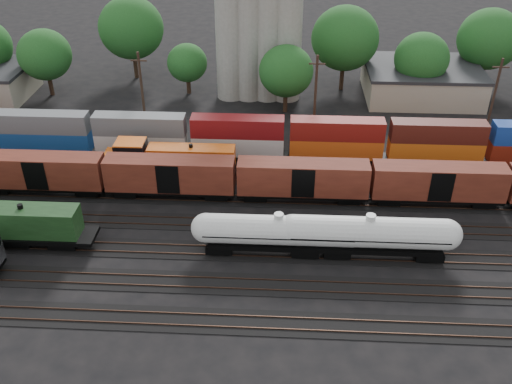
{
  "coord_description": "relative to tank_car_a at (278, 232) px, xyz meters",
  "views": [
    {
      "loc": [
        7.79,
        -51.41,
        36.69
      ],
      "look_at": [
        4.93,
        2.0,
        3.0
      ],
      "focal_mm": 40.0,
      "sensor_mm": 36.0,
      "label": 1
    }
  ],
  "objects": [
    {
      "name": "boxcar_string",
      "position": [
        2.6,
        10.0,
        0.37
      ],
      "size": [
        169.0,
        2.9,
        4.2
      ],
      "color": "black",
      "rests_on": "ground"
    },
    {
      "name": "tank_car_b",
      "position": [
        9.02,
        -0.0,
        0.1
      ],
      "size": [
        18.39,
        3.29,
        4.82
      ],
      "color": "silver",
      "rests_on": "ground"
    },
    {
      "name": "ground",
      "position": [
        -7.56,
        5.0,
        -2.75
      ],
      "size": [
        600.0,
        600.0,
        0.0
      ],
      "primitive_type": "plane",
      "color": "black"
    },
    {
      "name": "tank_car_a",
      "position": [
        0.0,
        0.0,
        0.0
      ],
      "size": [
        17.7,
        3.17,
        4.64
      ],
      "color": "silver",
      "rests_on": "ground"
    },
    {
      "name": "container_wall",
      "position": [
        2.1,
        20.0,
        0.29
      ],
      "size": [
        178.4,
        2.6,
        5.8
      ],
      "color": "black",
      "rests_on": "ground"
    },
    {
      "name": "orange_locomotive",
      "position": [
        -14.09,
        15.0,
        -0.2
      ],
      "size": [
        17.89,
        2.98,
        4.47
      ],
      "color": "black",
      "rests_on": "ground"
    },
    {
      "name": "utility_poles",
      "position": [
        -7.56,
        27.0,
        3.46
      ],
      "size": [
        122.2,
        0.36,
        12.0
      ],
      "color": "black",
      "rests_on": "ground"
    },
    {
      "name": "grain_silo",
      "position": [
        -4.27,
        41.0,
        8.51
      ],
      "size": [
        13.4,
        5.0,
        29.0
      ],
      "color": "gray",
      "rests_on": "ground"
    },
    {
      "name": "tracks",
      "position": [
        -7.56,
        5.0,
        -2.7
      ],
      "size": [
        180.0,
        33.2,
        0.2
      ],
      "color": "black",
      "rests_on": "ground"
    },
    {
      "name": "industrial_sheds",
      "position": [
        -0.93,
        40.25,
        -0.19
      ],
      "size": [
        119.38,
        17.26,
        5.1
      ],
      "color": "#9E937F",
      "rests_on": "ground"
    },
    {
      "name": "tree_band",
      "position": [
        -3.27,
        42.66,
        5.01
      ],
      "size": [
        166.4,
        22.8,
        14.03
      ],
      "color": "black",
      "rests_on": "ground"
    }
  ]
}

